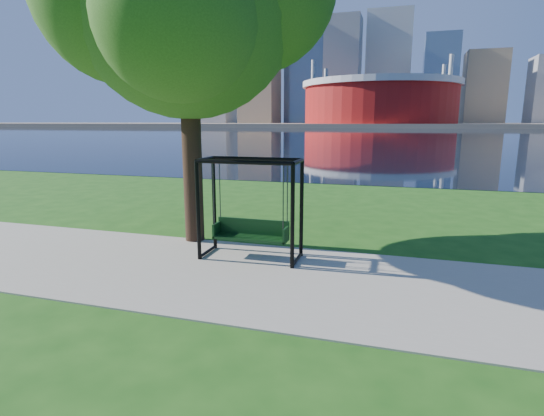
% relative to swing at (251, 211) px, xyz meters
% --- Properties ---
extents(ground, '(900.00, 900.00, 0.00)m').
position_rel_swing_xyz_m(ground, '(0.41, -0.54, -1.04)').
color(ground, '#1E5114').
rests_on(ground, ground).
extents(path, '(120.00, 4.00, 0.03)m').
position_rel_swing_xyz_m(path, '(0.41, -1.04, -1.02)').
color(path, '#9E937F').
rests_on(path, ground).
extents(river, '(900.00, 180.00, 0.02)m').
position_rel_swing_xyz_m(river, '(0.41, 101.46, -1.03)').
color(river, black).
rests_on(river, ground).
extents(far_bank, '(900.00, 228.00, 2.00)m').
position_rel_swing_xyz_m(far_bank, '(0.41, 305.46, -0.04)').
color(far_bank, '#937F60').
rests_on(far_bank, ground).
extents(stadium, '(83.00, 83.00, 32.00)m').
position_rel_swing_xyz_m(stadium, '(-9.59, 234.46, 13.19)').
color(stadium, maroon).
rests_on(stadium, far_bank).
extents(skyline, '(392.00, 66.00, 96.50)m').
position_rel_swing_xyz_m(skyline, '(-3.86, 318.86, 34.85)').
color(skyline, gray).
rests_on(skyline, far_bank).
extents(swing, '(2.10, 0.93, 2.15)m').
position_rel_swing_xyz_m(swing, '(0.00, 0.00, 0.00)').
color(swing, black).
rests_on(swing, ground).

